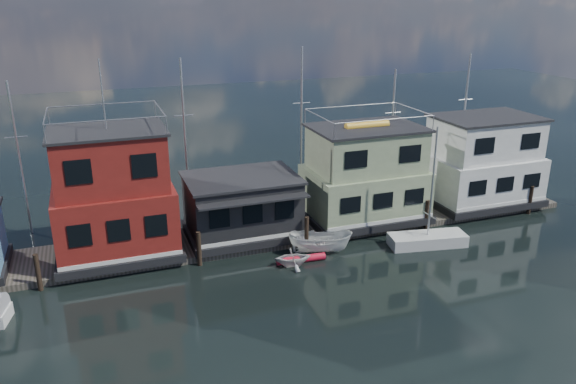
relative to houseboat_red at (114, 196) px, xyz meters
name	(u,v)px	position (x,y,z in m)	size (l,w,h in m)	color
ground	(319,333)	(8.50, -12.00, -4.10)	(160.00, 160.00, 0.00)	black
dock	(250,235)	(8.50, 0.00, -3.90)	(48.00, 5.00, 0.40)	#595147
houseboat_red	(114,196)	(0.00, 0.00, 0.00)	(7.40, 5.90, 11.86)	black
houseboat_dark	(242,206)	(8.00, -0.02, -1.69)	(7.40, 6.10, 4.06)	black
houseboat_green	(365,175)	(17.00, 0.00, -0.55)	(8.40, 5.90, 7.03)	black
houseboat_white	(482,162)	(27.00, 0.00, -0.57)	(8.40, 5.90, 6.66)	black
pilings	(257,240)	(8.17, -2.80, -3.00)	(42.28, 0.28, 2.20)	#2D2116
background_masts	(286,133)	(13.26, 6.00, 1.45)	(36.40, 0.16, 12.00)	silver
day_sailer	(427,239)	(19.16, -5.05, -3.65)	(5.26, 2.53, 7.96)	silver
motorboat	(320,242)	(12.06, -3.74, -3.32)	(1.52, 4.04, 1.56)	white
red_kayak	(301,259)	(10.46, -4.53, -3.88)	(0.45, 0.45, 3.09)	red
dinghy_white	(292,257)	(9.79, -4.82, -3.51)	(1.94, 2.25, 1.18)	silver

